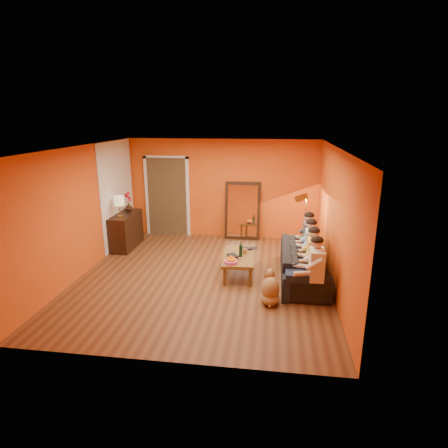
# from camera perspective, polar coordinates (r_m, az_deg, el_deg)

# --- Properties ---
(room_shell) EXTENTS (5.00, 5.50, 2.60)m
(room_shell) POSITION_cam_1_polar(r_m,az_deg,el_deg) (7.63, -2.74, 1.99)
(room_shell) COLOR brown
(room_shell) RESTS_ON ground
(white_accent) EXTENTS (0.02, 1.90, 2.58)m
(white_accent) POSITION_cam_1_polar(r_m,az_deg,el_deg) (9.65, -15.92, 4.41)
(white_accent) COLOR white
(white_accent) RESTS_ON wall_left
(doorway_recess) EXTENTS (1.06, 0.30, 2.10)m
(doorway_recess) POSITION_cam_1_polar(r_m,az_deg,el_deg) (10.36, -8.44, 4.22)
(doorway_recess) COLOR #3F2D19
(doorway_recess) RESTS_ON floor
(door_jamb_left) EXTENTS (0.08, 0.06, 2.20)m
(door_jamb_left) POSITION_cam_1_polar(r_m,az_deg,el_deg) (10.42, -11.64, 4.14)
(door_jamb_left) COLOR white
(door_jamb_left) RESTS_ON wall_back
(door_jamb_right) EXTENTS (0.08, 0.06, 2.20)m
(door_jamb_right) POSITION_cam_1_polar(r_m,az_deg,el_deg) (10.10, -5.51, 4.02)
(door_jamb_right) COLOR white
(door_jamb_right) RESTS_ON wall_back
(door_header) EXTENTS (1.22, 0.06, 0.08)m
(door_header) POSITION_cam_1_polar(r_m,az_deg,el_deg) (10.08, -8.88, 10.04)
(door_header) COLOR white
(door_header) RESTS_ON wall_back
(mirror_frame) EXTENTS (0.92, 0.27, 1.51)m
(mirror_frame) POSITION_cam_1_polar(r_m,az_deg,el_deg) (9.86, 2.84, 2.04)
(mirror_frame) COLOR black
(mirror_frame) RESTS_ON floor
(mirror_glass) EXTENTS (0.78, 0.21, 1.35)m
(mirror_glass) POSITION_cam_1_polar(r_m,az_deg,el_deg) (9.82, 2.82, 1.98)
(mirror_glass) COLOR white
(mirror_glass) RESTS_ON mirror_frame
(sideboard) EXTENTS (0.44, 1.18, 0.85)m
(sideboard) POSITION_cam_1_polar(r_m,az_deg,el_deg) (9.58, -14.65, -0.98)
(sideboard) COLOR black
(sideboard) RESTS_ON floor
(table_lamp) EXTENTS (0.24, 0.24, 0.51)m
(table_lamp) POSITION_cam_1_polar(r_m,az_deg,el_deg) (9.14, -15.65, 2.55)
(table_lamp) COLOR beige
(table_lamp) RESTS_ON sideboard
(sofa) EXTENTS (2.27, 0.89, 0.66)m
(sofa) POSITION_cam_1_polar(r_m,az_deg,el_deg) (7.70, 12.05, -5.81)
(sofa) COLOR black
(sofa) RESTS_ON floor
(coffee_table) EXTENTS (0.70, 1.26, 0.42)m
(coffee_table) POSITION_cam_1_polar(r_m,az_deg,el_deg) (7.76, 2.19, -6.24)
(coffee_table) COLOR brown
(coffee_table) RESTS_ON floor
(floor_lamp) EXTENTS (0.33, 0.28, 1.44)m
(floor_lamp) POSITION_cam_1_polar(r_m,az_deg,el_deg) (8.84, 12.27, -0.27)
(floor_lamp) COLOR #B48934
(floor_lamp) RESTS_ON floor
(dog) EXTENTS (0.45, 0.58, 0.61)m
(dog) POSITION_cam_1_polar(r_m,az_deg,el_deg) (6.65, 7.07, -9.44)
(dog) COLOR olive
(dog) RESTS_ON floor
(person_far_left) EXTENTS (0.70, 0.44, 1.22)m
(person_far_left) POSITION_cam_1_polar(r_m,az_deg,el_deg) (6.68, 13.87, -6.81)
(person_far_left) COLOR beige
(person_far_left) RESTS_ON sofa
(person_mid_left) EXTENTS (0.70, 0.44, 1.22)m
(person_mid_left) POSITION_cam_1_polar(r_m,az_deg,el_deg) (7.19, 13.45, -5.11)
(person_mid_left) COLOR #E0BC4A
(person_mid_left) RESTS_ON sofa
(person_mid_right) EXTENTS (0.70, 0.44, 1.22)m
(person_mid_right) POSITION_cam_1_polar(r_m,az_deg,el_deg) (7.70, 13.08, -3.64)
(person_mid_right) COLOR #90BADF
(person_mid_right) RESTS_ON sofa
(person_far_right) EXTENTS (0.70, 0.44, 1.22)m
(person_far_right) POSITION_cam_1_polar(r_m,az_deg,el_deg) (8.22, 12.76, -2.35)
(person_far_right) COLOR #323337
(person_far_right) RESTS_ON sofa
(fruit_bowl) EXTENTS (0.26, 0.26, 0.16)m
(fruit_bowl) POSITION_cam_1_polar(r_m,az_deg,el_deg) (7.24, 1.07, -5.43)
(fruit_bowl) COLOR #E551AB
(fruit_bowl) RESTS_ON coffee_table
(wine_bottle) EXTENTS (0.07, 0.07, 0.31)m
(wine_bottle) POSITION_cam_1_polar(r_m,az_deg,el_deg) (7.57, 2.56, -3.85)
(wine_bottle) COLOR black
(wine_bottle) RESTS_ON coffee_table
(tumbler) EXTENTS (0.11, 0.11, 0.10)m
(tumbler) POSITION_cam_1_polar(r_m,az_deg,el_deg) (7.76, 3.19, -4.18)
(tumbler) COLOR #B27F3F
(tumbler) RESTS_ON coffee_table
(laptop) EXTENTS (0.39, 0.28, 0.03)m
(laptop) POSITION_cam_1_polar(r_m,az_deg,el_deg) (7.99, 3.75, -3.86)
(laptop) COLOR black
(laptop) RESTS_ON coffee_table
(book_lower) EXTENTS (0.22, 0.27, 0.02)m
(book_lower) POSITION_cam_1_polar(r_m,az_deg,el_deg) (7.51, 0.69, -5.19)
(book_lower) COLOR black
(book_lower) RESTS_ON coffee_table
(book_mid) EXTENTS (0.18, 0.23, 0.02)m
(book_mid) POSITION_cam_1_polar(r_m,az_deg,el_deg) (7.51, 0.77, -5.02)
(book_mid) COLOR red
(book_mid) RESTS_ON book_lower
(book_upper) EXTENTS (0.29, 0.31, 0.02)m
(book_upper) POSITION_cam_1_polar(r_m,az_deg,el_deg) (7.48, 0.68, -4.93)
(book_upper) COLOR black
(book_upper) RESTS_ON book_mid
(vase) EXTENTS (0.20, 0.20, 0.21)m
(vase) POSITION_cam_1_polar(r_m,az_deg,el_deg) (9.67, -14.32, 2.46)
(vase) COLOR black
(vase) RESTS_ON sideboard
(flowers) EXTENTS (0.17, 0.17, 0.51)m
(flowers) POSITION_cam_1_polar(r_m,az_deg,el_deg) (9.61, -14.43, 4.02)
(flowers) COLOR red
(flowers) RESTS_ON vase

